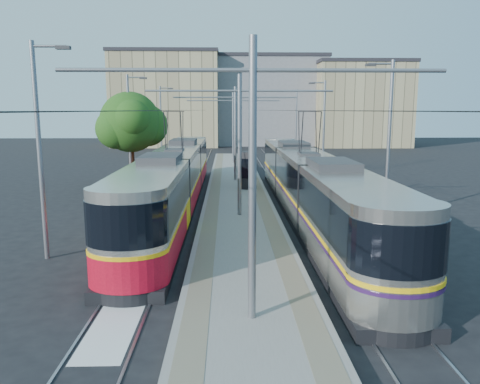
{
  "coord_description": "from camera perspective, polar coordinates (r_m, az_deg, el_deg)",
  "views": [
    {
      "loc": [
        -0.62,
        -15.32,
        5.58
      ],
      "look_at": [
        0.01,
        7.3,
        1.6
      ],
      "focal_mm": 35.0,
      "sensor_mm": 36.0,
      "label": 1
    }
  ],
  "objects": [
    {
      "name": "track_arrow",
      "position": [
        13.85,
        -14.32,
        -14.08
      ],
      "size": [
        1.2,
        5.0,
        0.01
      ],
      "primitive_type": "cube",
      "color": "silver",
      "rests_on": "ground"
    },
    {
      "name": "building_left",
      "position": [
        75.92,
        -8.84,
        11.08
      ],
      "size": [
        16.32,
        12.24,
        14.39
      ],
      "color": "tan",
      "rests_on": "ground"
    },
    {
      "name": "shelter",
      "position": [
        31.73,
        0.88,
        2.8
      ],
      "size": [
        1.11,
        1.33,
        2.52
      ],
      "rotation": [
        0.0,
        0.0,
        -0.43
      ],
      "color": "black",
      "rests_on": "platform"
    },
    {
      "name": "tram_left",
      "position": [
        26.99,
        -7.91,
        1.63
      ],
      "size": [
        2.43,
        27.85,
        5.5
      ],
      "color": "black",
      "rests_on": "ground"
    },
    {
      "name": "tactile_strip_left",
      "position": [
        32.76,
        -3.01,
        0.69
      ],
      "size": [
        0.7,
        50.0,
        0.01
      ],
      "primitive_type": "cube",
      "color": "gray",
      "rests_on": "platform"
    },
    {
      "name": "tram_right",
      "position": [
        24.69,
        8.28,
        1.2
      ],
      "size": [
        2.43,
        27.86,
        5.5
      ],
      "color": "black",
      "rests_on": "ground"
    },
    {
      "name": "tactile_strip_right",
      "position": [
        32.81,
        2.06,
        0.71
      ],
      "size": [
        0.7,
        50.0,
        0.01
      ],
      "primitive_type": "cube",
      "color": "gray",
      "rests_on": "platform"
    },
    {
      "name": "rails",
      "position": [
        32.8,
        -0.47,
        0.2
      ],
      "size": [
        8.71,
        70.0,
        0.03
      ],
      "color": "gray",
      "rests_on": "ground"
    },
    {
      "name": "building_centre",
      "position": [
        79.61,
        3.26,
        11.01
      ],
      "size": [
        18.36,
        14.28,
        14.09
      ],
      "color": "gray",
      "rests_on": "ground"
    },
    {
      "name": "building_right",
      "position": [
        76.17,
        14.37,
        10.33
      ],
      "size": [
        14.28,
        10.2,
        12.91
      ],
      "color": "tan",
      "rests_on": "ground"
    },
    {
      "name": "platform",
      "position": [
        32.78,
        -0.47,
        0.44
      ],
      "size": [
        4.0,
        50.0,
        0.3
      ],
      "primitive_type": "cube",
      "color": "gray",
      "rests_on": "ground"
    },
    {
      "name": "tree",
      "position": [
        34.63,
        -12.71,
        8.18
      ],
      "size": [
        4.73,
        4.37,
        6.87
      ],
      "color": "#382314",
      "rests_on": "ground"
    },
    {
      "name": "street_lamps",
      "position": [
        36.35,
        -0.61,
        7.77
      ],
      "size": [
        15.18,
        38.22,
        8.0
      ],
      "color": "gray",
      "rests_on": "ground"
    },
    {
      "name": "catenary",
      "position": [
        29.5,
        -0.38,
        7.92
      ],
      "size": [
        9.2,
        70.0,
        7.0
      ],
      "color": "gray",
      "rests_on": "platform"
    },
    {
      "name": "ground",
      "position": [
        16.31,
        0.7,
        -10.02
      ],
      "size": [
        160.0,
        160.0,
        0.0
      ],
      "primitive_type": "plane",
      "color": "black",
      "rests_on": "ground"
    }
  ]
}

